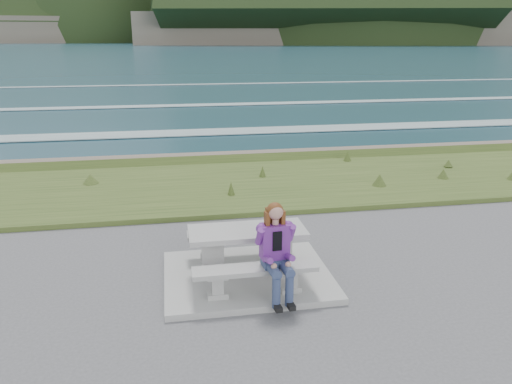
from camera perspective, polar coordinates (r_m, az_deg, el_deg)
concrete_slab at (r=8.02m, az=-0.98°, el=-9.60°), size 2.60×2.10×0.10m
picnic_table at (r=7.75m, az=-1.00°, el=-5.43°), size 1.80×0.75×0.75m
bench_landward at (r=7.22m, az=-0.10°, el=-9.27°), size 1.80×0.35×0.45m
bench_seaward at (r=8.48m, az=-1.75°, el=-5.07°), size 1.80×0.35×0.45m
grass_verge at (r=12.66m, az=-4.58°, el=0.43°), size 160.00×4.50×0.22m
shore_drop at (r=15.44m, az=-5.65°, el=3.54°), size 160.00×0.80×2.20m
ocean at (r=32.62m, az=-8.05°, el=7.72°), size 1600.00×1600.00×0.09m
headland_range at (r=448.23m, az=15.97°, el=17.66°), size 729.83×363.95×215.67m
seated_woman at (r=7.09m, az=2.49°, el=-8.36°), size 0.44×0.72×1.39m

